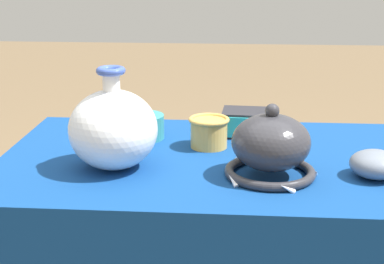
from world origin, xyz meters
name	(u,v)px	position (x,y,z in m)	size (l,w,h in m)	color
display_table	(211,189)	(0.00, -0.02, 0.64)	(1.10, 0.70, 0.73)	olive
vase_tall_bulbous	(113,129)	(-0.24, -0.10, 0.83)	(0.22, 0.22, 0.25)	white
vase_dome_bell	(271,148)	(0.14, -0.13, 0.80)	(0.22, 0.23, 0.18)	#2D2D33
mosaic_tile_box	(250,123)	(0.10, 0.21, 0.76)	(0.17, 0.13, 0.07)	#232328
pot_squat_teal	(142,127)	(-0.20, 0.15, 0.76)	(0.12, 0.12, 0.07)	teal
bowl_shallow_slate	(376,164)	(0.39, -0.12, 0.76)	(0.12, 0.12, 0.07)	slate
cup_wide_ochre	(209,131)	(-0.01, 0.08, 0.77)	(0.11, 0.11, 0.08)	gold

